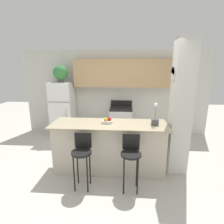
{
  "coord_description": "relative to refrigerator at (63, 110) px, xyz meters",
  "views": [
    {
      "loc": [
        0.29,
        -3.22,
        2.02
      ],
      "look_at": [
        0.0,
        0.73,
        1.03
      ],
      "focal_mm": 28.0,
      "sensor_mm": 36.0,
      "label": 1
    }
  ],
  "objects": [
    {
      "name": "ground_plane",
      "position": [
        1.55,
        -1.75,
        -0.82
      ],
      "size": [
        14.0,
        14.0,
        0.0
      ],
      "primitive_type": "plane",
      "color": "beige"
    },
    {
      "name": "wall_back",
      "position": [
        1.66,
        0.28,
        0.73
      ],
      "size": [
        5.6,
        0.38,
        2.55
      ],
      "color": "silver",
      "rests_on": "ground_plane"
    },
    {
      "name": "pillar_right",
      "position": [
        2.89,
        -1.71,
        0.46
      ],
      "size": [
        0.38,
        0.32,
        2.55
      ],
      "color": "silver",
      "rests_on": "ground_plane"
    },
    {
      "name": "counter_bar",
      "position": [
        1.55,
        -1.75,
        -0.32
      ],
      "size": [
        2.25,
        0.74,
        0.98
      ],
      "color": "beige",
      "rests_on": "ground_plane"
    },
    {
      "name": "refrigerator",
      "position": [
        0.0,
        0.0,
        0.0
      ],
      "size": [
        0.63,
        0.64,
        1.63
      ],
      "color": "white",
      "rests_on": "ground_plane"
    },
    {
      "name": "stove_range",
      "position": [
        1.74,
        0.03,
        -0.35
      ],
      "size": [
        0.64,
        0.59,
        1.07
      ],
      "color": "silver",
      "rests_on": "ground_plane"
    },
    {
      "name": "bar_stool_left",
      "position": [
        1.14,
        -2.33,
        -0.18
      ],
      "size": [
        0.34,
        0.34,
        0.96
      ],
      "color": "black",
      "rests_on": "ground_plane"
    },
    {
      "name": "bar_stool_right",
      "position": [
        1.96,
        -2.33,
        -0.18
      ],
      "size": [
        0.34,
        0.34,
        0.96
      ],
      "color": "black",
      "rests_on": "ground_plane"
    },
    {
      "name": "potted_plant_on_fridge",
      "position": [
        -0.0,
        0.0,
        1.08
      ],
      "size": [
        0.41,
        0.41,
        0.48
      ],
      "color": "#4C4C51",
      "rests_on": "refrigerator"
    },
    {
      "name": "orchid_vase",
      "position": [
        2.42,
        -1.77,
        0.28
      ],
      "size": [
        0.12,
        0.12,
        0.43
      ],
      "color": "#4C4C51",
      "rests_on": "counter_bar"
    },
    {
      "name": "fruit_bowl",
      "position": [
        1.51,
        -1.71,
        0.21
      ],
      "size": [
        0.22,
        0.22,
        0.12
      ],
      "color": "silver",
      "rests_on": "counter_bar"
    },
    {
      "name": "trash_bin",
      "position": [
        0.54,
        -0.21,
        -0.63
      ],
      "size": [
        0.28,
        0.28,
        0.38
      ],
      "color": "#59595B",
      "rests_on": "ground_plane"
    }
  ]
}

